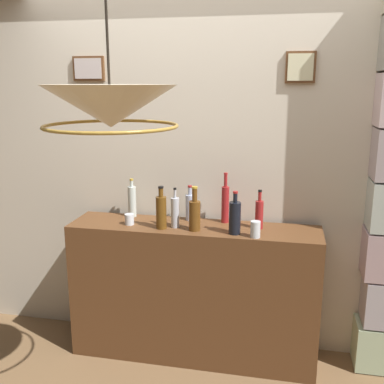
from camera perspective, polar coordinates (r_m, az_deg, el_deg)
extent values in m
cube|color=beige|center=(3.22, 1.17, 3.50)|extent=(3.63, 0.08, 2.69)
cube|color=brown|center=(3.37, -12.91, 14.97)|extent=(0.23, 0.03, 0.17)
cube|color=beige|center=(3.35, -13.03, 14.97)|extent=(0.20, 0.01, 0.14)
cube|color=brown|center=(3.07, 13.55, 15.08)|extent=(0.19, 0.03, 0.20)
cube|color=beige|center=(3.06, 13.56, 15.09)|extent=(0.16, 0.01, 0.17)
cube|color=#AE9398|center=(3.24, 22.63, -7.06)|extent=(0.21, 0.31, 0.32)
cube|color=brown|center=(3.24, 0.18, -12.51)|extent=(1.70, 0.39, 0.97)
cylinder|color=#A8B4CE|center=(3.17, -0.27, -1.98)|extent=(0.06, 0.06, 0.18)
cylinder|color=#A8B4CE|center=(3.14, -0.27, 0.11)|extent=(0.03, 0.03, 0.06)
cylinder|color=maroon|center=(3.13, -0.27, 0.72)|extent=(0.03, 0.03, 0.01)
cylinder|color=black|center=(2.89, 5.43, -3.31)|extent=(0.08, 0.08, 0.21)
cylinder|color=black|center=(2.85, 5.49, -0.73)|extent=(0.03, 0.03, 0.06)
cylinder|color=maroon|center=(2.84, 5.51, -0.03)|extent=(0.03, 0.03, 0.01)
cylinder|color=brown|center=(2.94, 0.33, -3.04)|extent=(0.08, 0.08, 0.20)
cylinder|color=brown|center=(2.91, 0.34, -0.38)|extent=(0.03, 0.03, 0.09)
cylinder|color=#B7932D|center=(2.90, 0.34, 0.57)|extent=(0.04, 0.04, 0.01)
cylinder|color=brown|center=(2.99, -3.91, -2.63)|extent=(0.07, 0.07, 0.22)
cylinder|color=brown|center=(2.95, -3.95, -0.06)|extent=(0.03, 0.03, 0.06)
cylinder|color=black|center=(2.94, -3.96, 0.61)|extent=(0.04, 0.04, 0.01)
cylinder|color=maroon|center=(3.02, 8.49, -2.87)|extent=(0.05, 0.05, 0.19)
cylinder|color=maroon|center=(2.98, 8.57, -0.56)|extent=(0.02, 0.02, 0.06)
cylinder|color=black|center=(2.98, 8.60, 0.15)|extent=(0.03, 0.03, 0.01)
cylinder|color=silver|center=(3.28, -7.58, -1.20)|extent=(0.06, 0.06, 0.22)
cylinder|color=silver|center=(3.25, -7.65, 1.07)|extent=(0.02, 0.02, 0.05)
cylinder|color=#B7932D|center=(3.24, -7.67, 1.57)|extent=(0.03, 0.03, 0.01)
cylinder|color=#B3B9C5|center=(3.01, -2.15, -2.63)|extent=(0.06, 0.06, 0.20)
cylinder|color=#B3B9C5|center=(2.97, -2.17, -0.23)|extent=(0.02, 0.02, 0.06)
cylinder|color=black|center=(2.97, -2.18, 0.42)|extent=(0.02, 0.02, 0.01)
cylinder|color=maroon|center=(3.11, 4.22, -1.61)|extent=(0.05, 0.05, 0.25)
cylinder|color=maroon|center=(3.07, 4.27, 1.44)|extent=(0.02, 0.02, 0.09)
cylinder|color=maroon|center=(3.06, 4.29, 2.33)|extent=(0.03, 0.03, 0.01)
cylinder|color=silver|center=(2.85, 8.02, -4.69)|extent=(0.06, 0.06, 0.11)
cylinder|color=silver|center=(3.11, -7.92, -3.44)|extent=(0.06, 0.06, 0.07)
cone|color=#EFE5C6|center=(2.13, -10.30, 10.63)|extent=(0.62, 0.62, 0.19)
cylinder|color=black|center=(2.13, -10.63, 18.02)|extent=(0.01, 0.01, 0.36)
torus|color=#AD8433|center=(2.13, -10.20, 8.21)|extent=(0.63, 0.63, 0.02)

